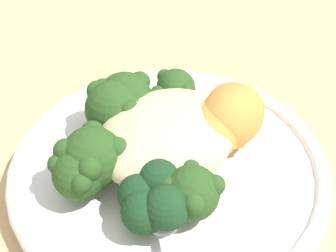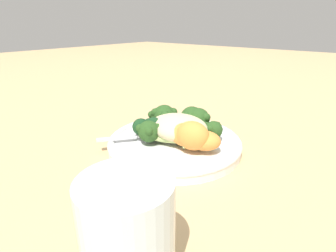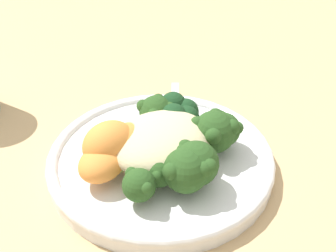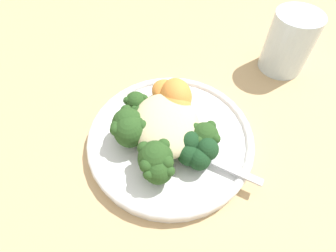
{
  "view_description": "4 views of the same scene",
  "coord_description": "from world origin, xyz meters",
  "px_view_note": "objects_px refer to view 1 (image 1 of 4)",
  "views": [
    {
      "loc": [
        0.23,
        0.18,
        0.31
      ],
      "look_at": [
        0.0,
        -0.02,
        0.04
      ],
      "focal_mm": 60.0,
      "sensor_mm": 36.0,
      "label": 1
    },
    {
      "loc": [
        -0.24,
        0.33,
        0.21
      ],
      "look_at": [
        0.03,
        0.0,
        0.04
      ],
      "focal_mm": 28.0,
      "sensor_mm": 36.0,
      "label": 2
    },
    {
      "loc": [
        -0.2,
        -0.31,
        0.32
      ],
      "look_at": [
        0.02,
        -0.01,
        0.06
      ],
      "focal_mm": 50.0,
      "sensor_mm": 36.0,
      "label": 3
    },
    {
      "loc": [
        0.22,
        -0.04,
        0.32
      ],
      "look_at": [
        0.02,
        -0.01,
        0.05
      ],
      "focal_mm": 28.0,
      "sensor_mm": 36.0,
      "label": 4
    }
  ],
  "objects_px": {
    "quinoa_mound": "(166,137)",
    "sweet_potato_chunk_0": "(232,116)",
    "broccoli_stalk_6": "(175,167)",
    "sweet_potato_chunk_2": "(214,128)",
    "sweet_potato_chunk_1": "(236,110)",
    "broccoli_stalk_0": "(183,100)",
    "broccoli_stalk_1": "(173,115)",
    "broccoli_stalk_3": "(123,112)",
    "broccoli_stalk_5": "(108,165)",
    "kale_tuft": "(157,198)",
    "broccoli_stalk_4": "(106,155)",
    "broccoli_stalk_7": "(194,183)",
    "plate": "(169,173)",
    "broccoli_stalk_2": "(135,104)",
    "spoon": "(164,230)"
  },
  "relations": [
    {
      "from": "broccoli_stalk_0",
      "to": "plate",
      "type": "bearing_deg",
      "value": 144.34
    },
    {
      "from": "plate",
      "to": "broccoli_stalk_5",
      "type": "bearing_deg",
      "value": -25.75
    },
    {
      "from": "sweet_potato_chunk_1",
      "to": "sweet_potato_chunk_2",
      "type": "relative_size",
      "value": 0.96
    },
    {
      "from": "broccoli_stalk_3",
      "to": "sweet_potato_chunk_0",
      "type": "height_order",
      "value": "sweet_potato_chunk_0"
    },
    {
      "from": "broccoli_stalk_4",
      "to": "broccoli_stalk_7",
      "type": "relative_size",
      "value": 1.13
    },
    {
      "from": "broccoli_stalk_6",
      "to": "broccoli_stalk_1",
      "type": "bearing_deg",
      "value": -148.84
    },
    {
      "from": "broccoli_stalk_6",
      "to": "sweet_potato_chunk_0",
      "type": "xyz_separation_m",
      "value": [
        -0.06,
        0.0,
        0.01
      ]
    },
    {
      "from": "broccoli_stalk_6",
      "to": "sweet_potato_chunk_2",
      "type": "height_order",
      "value": "sweet_potato_chunk_2"
    },
    {
      "from": "broccoli_stalk_2",
      "to": "sweet_potato_chunk_1",
      "type": "relative_size",
      "value": 2.26
    },
    {
      "from": "broccoli_stalk_3",
      "to": "broccoli_stalk_5",
      "type": "bearing_deg",
      "value": 92.95
    },
    {
      "from": "quinoa_mound",
      "to": "broccoli_stalk_6",
      "type": "xyz_separation_m",
      "value": [
        0.01,
        0.02,
        -0.01
      ]
    },
    {
      "from": "broccoli_stalk_6",
      "to": "broccoli_stalk_0",
      "type": "bearing_deg",
      "value": -155.37
    },
    {
      "from": "broccoli_stalk_3",
      "to": "spoon",
      "type": "xyz_separation_m",
      "value": [
        0.05,
        0.09,
        -0.02
      ]
    },
    {
      "from": "broccoli_stalk_1",
      "to": "sweet_potato_chunk_2",
      "type": "xyz_separation_m",
      "value": [
        -0.0,
        0.04,
        0.01
      ]
    },
    {
      "from": "broccoli_stalk_6",
      "to": "broccoli_stalk_7",
      "type": "distance_m",
      "value": 0.02
    },
    {
      "from": "broccoli_stalk_5",
      "to": "sweet_potato_chunk_1",
      "type": "height_order",
      "value": "broccoli_stalk_5"
    },
    {
      "from": "broccoli_stalk_5",
      "to": "sweet_potato_chunk_0",
      "type": "distance_m",
      "value": 0.1
    },
    {
      "from": "broccoli_stalk_7",
      "to": "broccoli_stalk_2",
      "type": "bearing_deg",
      "value": -141.53
    },
    {
      "from": "broccoli_stalk_3",
      "to": "sweet_potato_chunk_2",
      "type": "relative_size",
      "value": 1.86
    },
    {
      "from": "broccoli_stalk_4",
      "to": "broccoli_stalk_6",
      "type": "relative_size",
      "value": 1.4
    },
    {
      "from": "quinoa_mound",
      "to": "broccoli_stalk_4",
      "type": "relative_size",
      "value": 0.94
    },
    {
      "from": "broccoli_stalk_7",
      "to": "sweet_potato_chunk_1",
      "type": "distance_m",
      "value": 0.08
    },
    {
      "from": "quinoa_mound",
      "to": "broccoli_stalk_4",
      "type": "distance_m",
      "value": 0.04
    },
    {
      "from": "broccoli_stalk_1",
      "to": "broccoli_stalk_5",
      "type": "height_order",
      "value": "broccoli_stalk_5"
    },
    {
      "from": "quinoa_mound",
      "to": "broccoli_stalk_1",
      "type": "distance_m",
      "value": 0.03
    },
    {
      "from": "broccoli_stalk_4",
      "to": "sweet_potato_chunk_2",
      "type": "height_order",
      "value": "broccoli_stalk_4"
    },
    {
      "from": "broccoli_stalk_6",
      "to": "sweet_potato_chunk_0",
      "type": "height_order",
      "value": "sweet_potato_chunk_0"
    },
    {
      "from": "broccoli_stalk_7",
      "to": "sweet_potato_chunk_2",
      "type": "bearing_deg",
      "value": 172.35
    },
    {
      "from": "broccoli_stalk_1",
      "to": "kale_tuft",
      "type": "bearing_deg",
      "value": 117.35
    },
    {
      "from": "broccoli_stalk_3",
      "to": "broccoli_stalk_6",
      "type": "xyz_separation_m",
      "value": [
        0.01,
        0.06,
        -0.01
      ]
    },
    {
      "from": "broccoli_stalk_4",
      "to": "sweet_potato_chunk_1",
      "type": "relative_size",
      "value": 2.21
    },
    {
      "from": "plate",
      "to": "broccoli_stalk_2",
      "type": "relative_size",
      "value": 2.02
    },
    {
      "from": "broccoli_stalk_5",
      "to": "broccoli_stalk_2",
      "type": "bearing_deg",
      "value": -134.69
    },
    {
      "from": "quinoa_mound",
      "to": "sweet_potato_chunk_0",
      "type": "relative_size",
      "value": 1.92
    },
    {
      "from": "broccoli_stalk_0",
      "to": "broccoli_stalk_1",
      "type": "bearing_deg",
      "value": 131.24
    },
    {
      "from": "broccoli_stalk_5",
      "to": "sweet_potato_chunk_1",
      "type": "xyz_separation_m",
      "value": [
        -0.1,
        0.03,
        0.0
      ]
    },
    {
      "from": "broccoli_stalk_1",
      "to": "broccoli_stalk_6",
      "type": "distance_m",
      "value": 0.05
    },
    {
      "from": "broccoli_stalk_2",
      "to": "broccoli_stalk_3",
      "type": "xyz_separation_m",
      "value": [
        0.01,
        -0.0,
        0.0
      ]
    },
    {
      "from": "broccoli_stalk_1",
      "to": "broccoli_stalk_4",
      "type": "bearing_deg",
      "value": 82.02
    },
    {
      "from": "broccoli_stalk_4",
      "to": "broccoli_stalk_1",
      "type": "bearing_deg",
      "value": -158.89
    },
    {
      "from": "broccoli_stalk_3",
      "to": "broccoli_stalk_6",
      "type": "bearing_deg",
      "value": 138.62
    },
    {
      "from": "broccoli_stalk_6",
      "to": "kale_tuft",
      "type": "bearing_deg",
      "value": 9.78
    },
    {
      "from": "broccoli_stalk_2",
      "to": "spoon",
      "type": "xyz_separation_m",
      "value": [
        0.06,
        0.09,
        -0.02
      ]
    },
    {
      "from": "broccoli_stalk_3",
      "to": "kale_tuft",
      "type": "relative_size",
      "value": 1.88
    },
    {
      "from": "broccoli_stalk_2",
      "to": "broccoli_stalk_6",
      "type": "relative_size",
      "value": 1.44
    },
    {
      "from": "sweet_potato_chunk_0",
      "to": "kale_tuft",
      "type": "xyz_separation_m",
      "value": [
        0.09,
        0.01,
        -0.01
      ]
    },
    {
      "from": "broccoli_stalk_3",
      "to": "broccoli_stalk_5",
      "type": "distance_m",
      "value": 0.05
    },
    {
      "from": "sweet_potato_chunk_0",
      "to": "sweet_potato_chunk_1",
      "type": "xyz_separation_m",
      "value": [
        -0.02,
        -0.01,
        -0.01
      ]
    },
    {
      "from": "broccoli_stalk_2",
      "to": "broccoli_stalk_4",
      "type": "relative_size",
      "value": 1.02
    },
    {
      "from": "plate",
      "to": "broccoli_stalk_7",
      "type": "distance_m",
      "value": 0.05
    }
  ]
}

